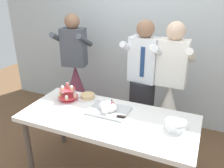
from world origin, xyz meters
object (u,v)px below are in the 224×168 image
cupcake_stand (68,94)px  person_groom (142,93)px  person_bride (168,109)px  main_cake_tray (109,108)px  person_guest (76,86)px  dessert_table (108,123)px  plate_stack (175,125)px  round_cake (88,97)px

cupcake_stand → person_groom: bearing=38.3°
cupcake_stand → person_bride: bearing=28.7°
cupcake_stand → main_cake_tray: size_ratio=0.53×
person_guest → dessert_table: bearing=-44.1°
main_cake_tray → cupcake_stand: bearing=172.8°
person_bride → person_groom: bearing=-178.4°
cupcake_stand → person_groom: (0.73, 0.57, -0.11)m
main_cake_tray → plate_stack: bearing=-3.9°
person_groom → person_bride: same height
plate_stack → dessert_table: bearing=-176.2°
dessert_table → main_cake_tray: size_ratio=4.14×
person_groom → main_cake_tray: bearing=-105.6°
dessert_table → person_groom: 0.75m
plate_stack → person_guest: bearing=151.8°
main_cake_tray → person_guest: size_ratio=0.26×
round_cake → person_groom: 0.70m
main_cake_tray → person_bride: 0.86m
plate_stack → round_cake: plate_stack is taller
person_groom → person_bride: size_ratio=1.00×
plate_stack → person_groom: bearing=127.1°
cupcake_stand → person_guest: (-0.36, 0.75, -0.27)m
dessert_table → round_cake: size_ratio=7.50×
dessert_table → person_bride: 0.90m
plate_stack → person_groom: person_groom is taller
dessert_table → main_cake_tray: 0.15m
cupcake_stand → person_guest: person_guest is taller
cupcake_stand → person_bride: (1.06, 0.58, -0.27)m
person_bride → person_guest: size_ratio=1.00×
round_cake → person_groom: bearing=40.6°
person_groom → cupcake_stand: bearing=-141.7°
person_bride → dessert_table: bearing=-123.2°
person_guest → round_cake: bearing=-48.7°
round_cake → person_bride: person_bride is taller
main_cake_tray → person_groom: person_groom is taller
plate_stack → person_bride: person_bride is taller
cupcake_stand → dessert_table: bearing=-15.6°
dessert_table → cupcake_stand: (-0.58, 0.16, 0.15)m
dessert_table → person_bride: bearing=56.8°
plate_stack → person_guest: size_ratio=0.12×
person_bride → person_guest: bearing=173.5°
dessert_table → person_guest: bearing=135.9°
plate_stack → person_bride: bearing=104.7°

